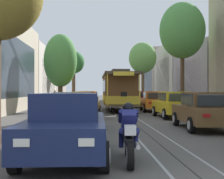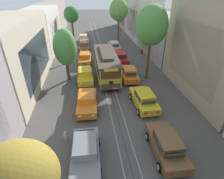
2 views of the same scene
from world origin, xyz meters
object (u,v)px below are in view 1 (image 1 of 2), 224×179
Objects in this scene: parked_car_beige_sixth_right at (135,98)px; parked_car_red_fifth_right at (143,99)px; parked_car_grey_second_left at (74,111)px; parked_car_orange_mid_left at (84,104)px; street_tree_kerb_right_second at (182,31)px; parked_car_yellow_fourth_left at (85,101)px; cable_car_trolley at (118,90)px; pedestrian_crossing_far at (178,97)px; motorcycle_with_rider at (129,134)px; street_tree_kerb_right_mid at (143,58)px; parked_car_brown_sixth_left at (88,98)px; parked_car_brown_second_right at (204,110)px; pedestrian_on_right_pavement at (55,98)px; parked_car_yellow_mid_right at (174,105)px; parked_car_orange_fifth_left at (88,99)px; parked_car_beige_far_left at (89,97)px; parked_car_orange_fourth_right at (154,101)px; street_tree_kerb_left_second at (60,61)px; fire_hydrant at (47,116)px; street_tree_kerb_left_mid at (74,63)px; parked_car_navy_near_left at (67,126)px.

parked_car_red_fifth_right is at bearing -89.50° from parked_car_beige_sixth_right.
parked_car_grey_second_left is 1.00× the size of parked_car_orange_mid_left.
street_tree_kerb_right_second is at bearing -69.86° from parked_car_red_fifth_right.
parked_car_yellow_fourth_left is 0.48× the size of cable_car_trolley.
parked_car_grey_second_left is at bearing -115.58° from pedestrian_crossing_far.
street_tree_kerb_right_mid is at bearing 80.91° from motorcycle_with_rider.
street_tree_kerb_right_mid is at bearing 81.45° from parked_car_red_fifth_right.
pedestrian_crossing_far is at bearing -20.03° from parked_car_brown_sixth_left.
motorcycle_with_rider is (-3.94, -23.85, -0.15)m from parked_car_red_fifth_right.
pedestrian_on_right_pavement is (-8.53, 18.19, 0.16)m from parked_car_brown_second_right.
pedestrian_crossing_far is (2.49, -9.58, -5.17)m from street_tree_kerb_right_mid.
parked_car_yellow_mid_right is at bearing -54.95° from pedestrian_on_right_pavement.
parked_car_brown_second_right is (5.38, -12.06, 0.00)m from parked_car_yellow_fourth_left.
parked_car_orange_fifth_left is 1.00× the size of parked_car_beige_far_left.
street_tree_kerb_right_second reaches higher than pedestrian_on_right_pavement.
street_tree_kerb_left_second is at bearing 172.59° from parked_car_orange_fourth_right.
fire_hydrant is at bearing -107.58° from street_tree_kerb_right_mid.
parked_car_yellow_mid_right is 12.03m from parked_car_red_fifth_right.
parked_car_red_fifth_right is (5.47, 5.76, 0.00)m from parked_car_yellow_fourth_left.
parked_car_beige_sixth_right is at bearing -8.07° from parked_car_brown_sixth_left.
street_tree_kerb_right_second reaches higher than parked_car_brown_sixth_left.
pedestrian_crossing_far reaches higher than parked_car_beige_far_left.
street_tree_kerb_left_second is 19.42m from motorcycle_with_rider.
parked_car_orange_mid_left is 18.44m from parked_car_brown_sixth_left.
cable_car_trolley is (-2.72, 1.53, 0.86)m from parked_car_orange_fourth_right.
street_tree_kerb_left_second reaches higher than parked_car_yellow_fourth_left.
pedestrian_on_right_pavement reaches higher than fire_hydrant.
fire_hydrant is at bearing -88.88° from street_tree_kerb_left_mid.
street_tree_kerb_left_mid is at bearing 117.70° from street_tree_kerb_right_second.
parked_car_brown_second_right is at bearing -76.14° from street_tree_kerb_left_mid.
street_tree_kerb_left_second is at bearing -117.85° from street_tree_kerb_right_mid.
parked_car_orange_fourth_right is 1.01× the size of parked_car_beige_sixth_right.
parked_car_orange_mid_left is 12.32m from motorcycle_with_rider.
parked_car_beige_sixth_right is at bearing -49.62° from parked_car_beige_far_left.
parked_car_beige_far_left is at bearing 90.25° from parked_car_navy_near_left.
parked_car_beige_sixth_right reaches higher than fire_hydrant.
parked_car_red_fifth_right is 5.23× the size of fire_hydrant.
street_tree_kerb_left_mid is 15.91m from pedestrian_crossing_far.
street_tree_kerb_right_second is at bearing -79.31° from parked_car_beige_sixth_right.
parked_car_navy_near_left is 0.99× the size of parked_car_orange_fifth_left.
parked_car_yellow_fourth_left reaches higher than fire_hydrant.
street_tree_kerb_right_second is at bearing -59.12° from parked_car_brown_sixth_left.
parked_car_orange_mid_left is 18.45m from parked_car_beige_sixth_right.
motorcycle_with_rider is at bearing -93.57° from cable_car_trolley.
street_tree_kerb_left_second is (-2.04, 0.69, 3.25)m from parked_car_yellow_fourth_left.
parked_car_orange_fourth_right is at bearing -2.96° from parked_car_yellow_fourth_left.
parked_car_navy_near_left and parked_car_beige_far_left have the same top height.
parked_car_yellow_mid_right and parked_car_red_fifth_right have the same top height.
pedestrian_on_right_pavement is at bearing 143.30° from parked_car_orange_fourth_right.
parked_car_navy_near_left is 0.99× the size of parked_car_orange_fourth_right.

